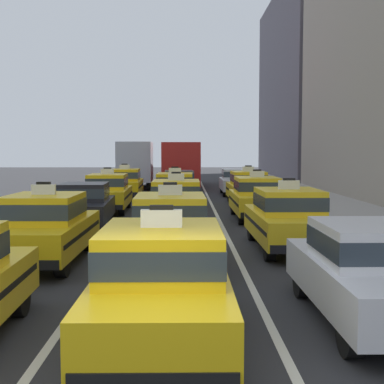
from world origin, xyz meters
name	(u,v)px	position (x,y,z in m)	size (l,w,h in m)	color
lane_stripe_left_center	(146,207)	(-1.60, 20.00, 0.00)	(0.14, 80.00, 0.01)	silver
lane_stripe_center_right	(213,207)	(1.60, 20.00, 0.00)	(0.14, 80.00, 0.01)	silver
sidewalk_curb	(364,219)	(7.20, 15.00, 0.07)	(4.00, 90.00, 0.15)	#9E9993
taxi_left_second	(46,227)	(-3.06, 7.34, 0.88)	(1.86, 4.58, 1.96)	black
sedan_left_third	(84,204)	(-3.20, 12.96, 0.85)	(1.96, 4.38, 1.58)	black
taxi_left_fourth	(108,192)	(-3.12, 18.11, 0.88)	(1.92, 4.60, 1.96)	black
taxi_left_fifth	(125,183)	(-3.10, 24.53, 0.88)	(1.90, 4.59, 1.96)	black
box_truck_left_sixth	(136,163)	(-3.22, 32.95, 1.78)	(2.44, 7.02, 3.27)	black
taxi_center_nearest	(162,282)	(-0.04, 1.91, 0.88)	(1.83, 4.56, 1.96)	black
taxi_center_second	(170,228)	(-0.07, 7.13, 0.88)	(1.88, 4.58, 1.96)	black
taxi_center_third	(176,203)	(-0.03, 13.21, 0.88)	(1.85, 4.57, 1.96)	black
taxi_center_fourth	(175,190)	(-0.19, 19.14, 0.88)	(1.88, 4.58, 1.96)	black
sedan_center_fifth	(179,183)	(-0.07, 24.46, 0.85)	(1.96, 4.38, 1.58)	black
bus_center_sixth	(182,162)	(0.08, 34.04, 1.82)	(2.63, 11.23, 3.22)	black
sedan_right_nearest	(370,269)	(3.17, 2.78, 0.85)	(1.78, 4.31, 1.58)	black
taxi_right_second	(288,218)	(3.06, 8.96, 0.88)	(1.87, 4.58, 1.96)	black
taxi_right_third	(256,197)	(3.08, 15.45, 0.88)	(1.83, 4.56, 1.96)	black
taxi_right_fourth	(248,187)	(3.40, 21.03, 0.88)	(1.87, 4.58, 1.96)	black
sedan_right_fifth	(235,181)	(3.33, 26.94, 0.85)	(1.79, 4.31, 1.58)	black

